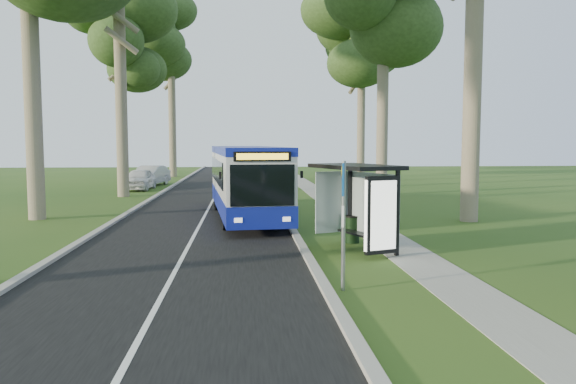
% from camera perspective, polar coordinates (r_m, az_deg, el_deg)
% --- Properties ---
extents(ground, '(120.00, 120.00, 0.00)m').
position_cam_1_polar(ground, '(16.73, 1.63, -6.10)').
color(ground, '#274A17').
rests_on(ground, ground).
extents(road, '(7.00, 100.00, 0.02)m').
position_cam_1_polar(road, '(26.57, -8.24, -1.99)').
color(road, black).
rests_on(road, ground).
extents(kerb_east, '(0.25, 100.00, 0.12)m').
position_cam_1_polar(kerb_east, '(26.57, -0.68, -1.83)').
color(kerb_east, '#9E9B93').
rests_on(kerb_east, ground).
extents(kerb_west, '(0.25, 100.00, 0.12)m').
position_cam_1_polar(kerb_west, '(27.02, -15.67, -1.90)').
color(kerb_west, '#9E9B93').
rests_on(kerb_west, ground).
extents(centre_line, '(0.12, 100.00, 0.00)m').
position_cam_1_polar(centre_line, '(26.57, -8.24, -1.96)').
color(centre_line, white).
rests_on(centre_line, road).
extents(footpath, '(1.50, 100.00, 0.02)m').
position_cam_1_polar(footpath, '(26.94, 5.70, -1.87)').
color(footpath, gray).
rests_on(footpath, ground).
extents(bus, '(3.49, 11.74, 3.06)m').
position_cam_1_polar(bus, '(24.33, -4.32, 1.14)').
color(bus, silver).
rests_on(bus, ground).
extents(bus_stop_sign, '(0.15, 0.39, 2.84)m').
position_cam_1_polar(bus_stop_sign, '(12.19, 5.66, -1.96)').
color(bus_stop_sign, gray).
rests_on(bus_stop_sign, ground).
extents(bus_shelter, '(2.60, 3.39, 2.58)m').
position_cam_1_polar(bus_shelter, '(16.46, 7.61, 0.07)').
color(bus_shelter, black).
rests_on(bus_shelter, ground).
extents(litter_bin, '(0.50, 0.50, 0.88)m').
position_cam_1_polar(litter_bin, '(18.29, 6.54, -3.75)').
color(litter_bin, black).
rests_on(litter_bin, ground).
extents(car_white, '(1.87, 4.35, 1.47)m').
position_cam_1_polar(car_white, '(40.06, -14.87, 1.27)').
color(car_white, silver).
rests_on(car_white, ground).
extents(car_silver, '(2.63, 4.86, 1.52)m').
position_cam_1_polar(car_silver, '(43.53, -13.86, 1.61)').
color(car_silver, '#ADB0B5').
rests_on(car_silver, ground).
extents(tree_west_d, '(5.20, 5.20, 15.21)m').
position_cam_1_polar(tree_west_d, '(45.98, -16.61, 14.88)').
color(tree_west_d, '#7A6B56').
rests_on(tree_west_d, ground).
extents(tree_west_e, '(5.20, 5.20, 15.97)m').
position_cam_1_polar(tree_west_e, '(55.41, -11.80, 13.83)').
color(tree_west_e, '#7A6B56').
rests_on(tree_west_e, ground).
extents(tree_east_d, '(5.20, 5.20, 14.20)m').
position_cam_1_polar(tree_east_d, '(47.90, 7.51, 13.73)').
color(tree_east_d, '#7A6B56').
rests_on(tree_east_d, ground).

